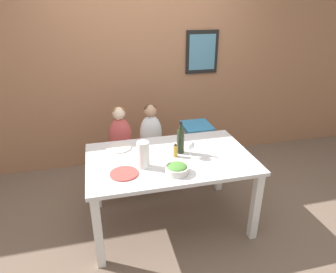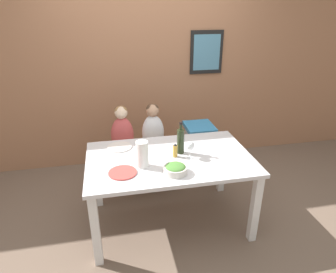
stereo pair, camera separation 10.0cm
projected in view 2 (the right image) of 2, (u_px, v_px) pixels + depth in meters
ground_plane at (169, 220)px, 3.10m from camera, size 14.00×14.00×0.00m
wall_back at (147, 63)px, 3.81m from camera, size 10.00×0.09×2.70m
dining_table at (170, 166)px, 2.84m from camera, size 1.54×0.95×0.74m
chair_far_left at (124, 157)px, 3.51m from camera, size 0.39×0.44×0.47m
chair_far_center at (154, 155)px, 3.57m from camera, size 0.39×0.44×0.47m
chair_right_highchair at (199, 137)px, 3.60m from camera, size 0.33×0.37×0.73m
person_child_left at (122, 130)px, 3.37m from camera, size 0.25×0.16×0.56m
person_child_center at (153, 128)px, 3.43m from camera, size 0.25×0.16×0.56m
wine_bottle at (181, 141)px, 2.83m from camera, size 0.07×0.07×0.32m
paper_towel_roll at (142, 154)px, 2.59m from camera, size 0.11×0.11×0.24m
wine_glass_near at (190, 146)px, 2.74m from camera, size 0.08×0.08×0.17m
salad_bowl_large at (175, 169)px, 2.52m from camera, size 0.20×0.20×0.08m
dinner_plate_front_left at (123, 173)px, 2.53m from camera, size 0.24×0.24×0.01m
dinner_plate_back_left at (120, 147)px, 2.98m from camera, size 0.24×0.24×0.01m
condiment_bottle_hot_sauce at (175, 150)px, 2.78m from camera, size 0.04×0.04×0.14m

